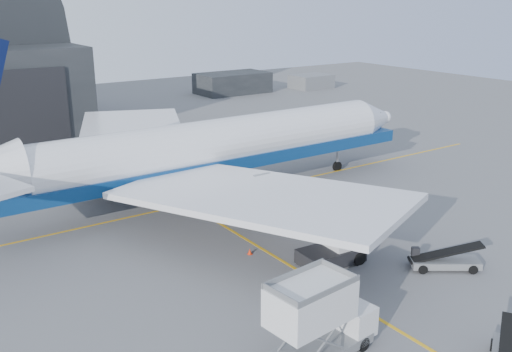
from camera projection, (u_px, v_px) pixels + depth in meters
ground at (335, 292)px, 36.75m from camera, size 200.00×200.00×0.00m
taxi_lines at (230, 230)px, 46.69m from camera, size 80.00×42.12×0.02m
distant_bldg_a at (233, 93)px, 113.89m from camera, size 14.00×8.00×4.00m
distant_bldg_b at (311, 88)px, 119.99m from camera, size 8.00×6.00×2.80m
airliner at (203, 150)px, 52.27m from camera, size 49.34×47.84×17.31m
catering_truck at (318, 320)px, 29.29m from camera, size 6.85×3.13×4.56m
pushback_tug at (332, 253)px, 40.62m from camera, size 4.74×2.96×2.12m
belt_loader_b at (444, 261)px, 39.81m from camera, size 4.80×4.04×1.92m
traffic_cone at (250, 252)px, 42.16m from camera, size 0.32×0.32×0.46m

